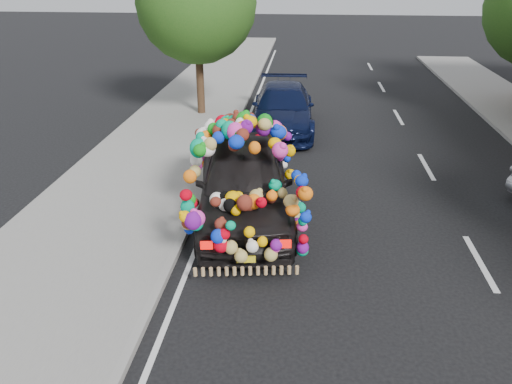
% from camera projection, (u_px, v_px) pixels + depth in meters
% --- Properties ---
extents(ground, '(100.00, 100.00, 0.00)m').
position_uv_depth(ground, '(294.00, 253.00, 10.01)').
color(ground, black).
rests_on(ground, ground).
extents(sidewalk, '(4.00, 60.00, 0.12)m').
position_uv_depth(sidewalk, '(88.00, 239.00, 10.38)').
color(sidewalk, gray).
rests_on(sidewalk, ground).
extents(kerb, '(0.15, 60.00, 0.13)m').
position_uv_depth(kerb, '(180.00, 244.00, 10.20)').
color(kerb, gray).
rests_on(kerb, ground).
extents(lane_markings, '(6.00, 50.00, 0.01)m').
position_uv_depth(lane_markings, '(480.00, 262.00, 9.68)').
color(lane_markings, silver).
rests_on(lane_markings, ground).
extents(tree_near_sidewalk, '(4.20, 4.20, 6.13)m').
position_uv_depth(tree_near_sidewalk, '(196.00, 3.00, 17.24)').
color(tree_near_sidewalk, '#332114').
rests_on(tree_near_sidewalk, ground).
extents(plush_art_car, '(3.08, 5.53, 2.37)m').
position_uv_depth(plush_art_car, '(244.00, 167.00, 10.91)').
color(plush_art_car, black).
rests_on(plush_art_car, ground).
extents(navy_sedan, '(2.25, 5.14, 1.47)m').
position_uv_depth(navy_sedan, '(283.00, 108.00, 17.11)').
color(navy_sedan, '#0A1233').
rests_on(navy_sedan, ground).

